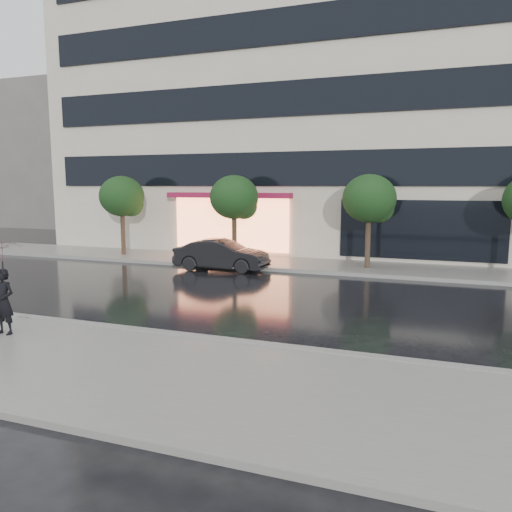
% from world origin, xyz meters
% --- Properties ---
extents(ground, '(120.00, 120.00, 0.00)m').
position_xyz_m(ground, '(0.00, 0.00, 0.00)').
color(ground, black).
rests_on(ground, ground).
extents(sidewalk_near, '(60.00, 4.50, 0.12)m').
position_xyz_m(sidewalk_near, '(0.00, -3.25, 0.06)').
color(sidewalk_near, slate).
rests_on(sidewalk_near, ground).
extents(sidewalk_far, '(60.00, 3.50, 0.12)m').
position_xyz_m(sidewalk_far, '(0.00, 10.25, 0.06)').
color(sidewalk_far, slate).
rests_on(sidewalk_far, ground).
extents(curb_near, '(60.00, 0.25, 0.14)m').
position_xyz_m(curb_near, '(0.00, -1.00, 0.07)').
color(curb_near, gray).
rests_on(curb_near, ground).
extents(curb_far, '(60.00, 0.25, 0.14)m').
position_xyz_m(curb_far, '(0.00, 8.50, 0.07)').
color(curb_far, gray).
rests_on(curb_far, ground).
extents(office_building, '(30.00, 12.76, 18.00)m').
position_xyz_m(office_building, '(-0.00, 17.97, 9.00)').
color(office_building, beige).
rests_on(office_building, ground).
extents(bg_building_left, '(14.00, 10.00, 12.00)m').
position_xyz_m(bg_building_left, '(-28.00, 26.00, 6.00)').
color(bg_building_left, '#59544F').
rests_on(bg_building_left, ground).
extents(tree_far_west, '(2.20, 2.20, 3.99)m').
position_xyz_m(tree_far_west, '(-8.94, 10.03, 2.92)').
color(tree_far_west, '#33261C').
rests_on(tree_far_west, ground).
extents(tree_mid_west, '(2.20, 2.20, 3.99)m').
position_xyz_m(tree_mid_west, '(-2.94, 10.03, 2.92)').
color(tree_mid_west, '#33261C').
rests_on(tree_mid_west, ground).
extents(tree_mid_east, '(2.20, 2.20, 3.99)m').
position_xyz_m(tree_mid_east, '(3.06, 10.03, 2.92)').
color(tree_mid_east, '#33261C').
rests_on(tree_mid_east, ground).
extents(parked_car, '(3.98, 1.50, 1.30)m').
position_xyz_m(parked_car, '(-2.74, 7.98, 0.65)').
color(parked_car, black).
rests_on(parked_car, ground).
extents(pedestrian_with_umbrella, '(0.94, 0.95, 2.18)m').
position_xyz_m(pedestrian_with_umbrella, '(-3.54, -2.39, 1.56)').
color(pedestrian_with_umbrella, black).
rests_on(pedestrian_with_umbrella, sidewalk_near).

